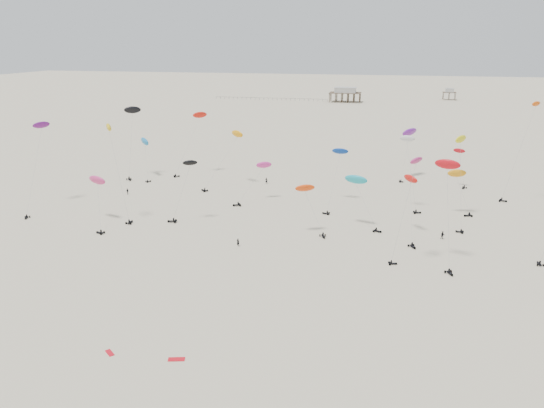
% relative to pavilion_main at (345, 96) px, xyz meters
% --- Properties ---
extents(ground_plane, '(900.00, 900.00, 0.00)m').
position_rel_pavilion_main_xyz_m(ground_plane, '(10.00, -150.00, -4.22)').
color(ground_plane, beige).
extents(pavilion_main, '(21.00, 13.00, 9.80)m').
position_rel_pavilion_main_xyz_m(pavilion_main, '(0.00, 0.00, 0.00)').
color(pavilion_main, brown).
rests_on(pavilion_main, ground).
extents(pavilion_small, '(9.00, 7.00, 8.00)m').
position_rel_pavilion_main_xyz_m(pavilion_small, '(70.00, 30.00, -0.74)').
color(pavilion_small, brown).
rests_on(pavilion_small, ground).
extents(pier_fence, '(80.20, 0.20, 1.50)m').
position_rel_pavilion_main_xyz_m(pier_fence, '(-52.00, -0.00, -3.45)').
color(pier_fence, black).
rests_on(pier_fence, ground).
extents(rig_0, '(4.15, 14.07, 14.72)m').
position_rel_pavilion_main_xyz_m(rig_0, '(38.61, -254.89, 4.46)').
color(rig_0, black).
rests_on(rig_0, ground).
extents(rig_1, '(7.54, 6.41, 22.40)m').
position_rel_pavilion_main_xyz_m(rig_1, '(-26.83, -259.91, 10.47)').
color(rig_1, black).
rests_on(rig_1, ground).
extents(rig_2, '(6.41, 6.28, 14.23)m').
position_rel_pavilion_main_xyz_m(rig_2, '(-12.40, -257.06, 3.15)').
color(rig_2, black).
rests_on(rig_2, ground).
extents(rig_3, '(4.85, 5.01, 11.16)m').
position_rel_pavilion_main_xyz_m(rig_3, '(53.14, -211.64, 2.72)').
color(rig_3, black).
rests_on(rig_3, ground).
extents(rig_4, '(4.98, 10.30, 19.73)m').
position_rel_pavilion_main_xyz_m(rig_4, '(44.43, -268.33, 10.42)').
color(rig_4, black).
rests_on(rig_4, ground).
extents(rig_5, '(8.48, 12.56, 19.95)m').
position_rel_pavilion_main_xyz_m(rig_5, '(-26.13, -211.93, 10.25)').
color(rig_5, black).
rests_on(rig_5, ground).
extents(rig_6, '(5.38, 11.30, 21.26)m').
position_rel_pavilion_main_xyz_m(rig_6, '(-43.38, -219.93, 11.47)').
color(rig_6, black).
rests_on(rig_6, ground).
extents(rig_7, '(8.34, 6.55, 25.64)m').
position_rel_pavilion_main_xyz_m(rig_7, '(65.54, -222.45, 8.09)').
color(rig_7, black).
rests_on(rig_7, ground).
extents(rig_9, '(3.82, 16.33, 21.45)m').
position_rel_pavilion_main_xyz_m(rig_9, '(49.38, -240.65, 10.73)').
color(rig_9, black).
rests_on(rig_9, ground).
extents(rig_10, '(9.60, 12.67, 13.74)m').
position_rel_pavilion_main_xyz_m(rig_10, '(-31.30, -261.22, 3.69)').
color(rig_10, black).
rests_on(rig_10, ground).
extents(rig_11, '(6.40, 6.85, 18.18)m').
position_rel_pavilion_main_xyz_m(rig_11, '(38.53, -236.22, 7.32)').
color(rig_11, black).
rests_on(rig_11, ground).
extents(rig_12, '(8.22, 11.57, 12.52)m').
position_rel_pavilion_main_xyz_m(rig_12, '(-0.05, -237.68, 2.01)').
color(rig_12, black).
rests_on(rig_12, ground).
extents(rig_13, '(6.81, 4.95, 10.83)m').
position_rel_pavilion_main_xyz_m(rig_13, '(50.26, -237.06, 3.30)').
color(rig_13, black).
rests_on(rig_13, ground).
extents(rig_14, '(9.41, 7.19, 12.33)m').
position_rel_pavilion_main_xyz_m(rig_14, '(27.34, -251.31, 4.90)').
color(rig_14, black).
rests_on(rig_14, ground).
extents(rig_15, '(6.33, 13.15, 16.05)m').
position_rel_pavilion_main_xyz_m(rig_15, '(38.62, -202.07, 8.67)').
color(rig_15, black).
rests_on(rig_15, ground).
extents(rig_16, '(8.01, 11.99, 13.32)m').
position_rel_pavilion_main_xyz_m(rig_16, '(-39.70, -219.54, 5.50)').
color(rig_16, black).
rests_on(rig_16, ground).
extents(rig_17, '(9.85, 15.71, 18.77)m').
position_rel_pavilion_main_xyz_m(rig_17, '(-11.25, -222.86, 7.26)').
color(rig_17, black).
rests_on(rig_17, ground).
extents(rig_18, '(8.05, 6.22, 11.01)m').
position_rel_pavilion_main_xyz_m(rig_18, '(17.44, -258.51, 3.27)').
color(rig_18, black).
rests_on(rig_18, ground).
extents(rig_19, '(5.58, 6.28, 20.16)m').
position_rel_pavilion_main_xyz_m(rig_19, '(37.66, -269.58, 10.05)').
color(rig_19, black).
rests_on(rig_19, ground).
extents(rig_20, '(4.51, 16.08, 18.22)m').
position_rel_pavilion_main_xyz_m(rig_20, '(20.63, -234.09, 5.90)').
color(rig_20, black).
rests_on(rig_20, ground).
extents(rig_21, '(6.68, 18.25, 23.86)m').
position_rel_pavilion_main_xyz_m(rig_21, '(-51.99, -252.34, 11.74)').
color(rig_21, black).
rests_on(rig_21, ground).
extents(spectator_0, '(0.77, 0.59, 1.93)m').
position_rel_pavilion_main_xyz_m(spectator_0, '(4.70, -269.85, -4.22)').
color(spectator_0, black).
rests_on(spectator_0, ground).
extents(spectator_1, '(1.01, 0.62, 2.02)m').
position_rel_pavilion_main_xyz_m(spectator_1, '(45.62, -256.24, -4.22)').
color(spectator_1, black).
rests_on(spectator_1, ground).
extents(spectator_2, '(1.21, 0.79, 1.90)m').
position_rel_pavilion_main_xyz_m(spectator_2, '(-35.53, -240.13, -4.22)').
color(spectator_2, black).
rests_on(spectator_2, ground).
extents(spectator_3, '(0.78, 0.55, 2.09)m').
position_rel_pavilion_main_xyz_m(spectator_3, '(-1.29, -220.62, -4.22)').
color(spectator_3, black).
rests_on(spectator_3, ground).
extents(grounded_kite_a, '(2.36, 1.45, 0.08)m').
position_rel_pavilion_main_xyz_m(grounded_kite_a, '(8.30, -310.25, -4.22)').
color(grounded_kite_a, red).
rests_on(grounded_kite_a, ground).
extents(grounded_kite_b, '(1.83, 1.69, 0.07)m').
position_rel_pavilion_main_xyz_m(grounded_kite_b, '(-1.03, -310.85, -4.22)').
color(grounded_kite_b, red).
rests_on(grounded_kite_b, ground).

